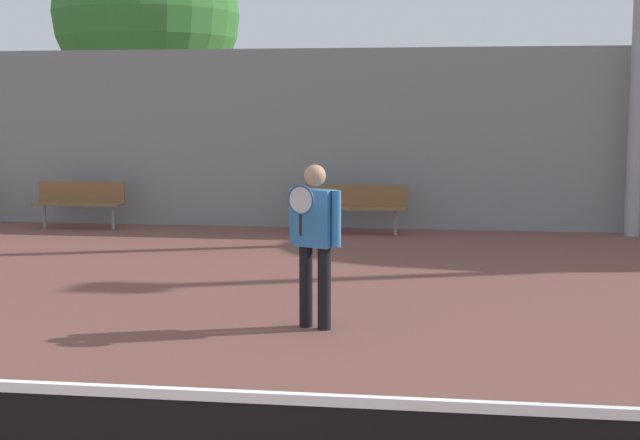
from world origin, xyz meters
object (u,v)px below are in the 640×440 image
(tennis_player, at_px, (315,235))
(bench_by_gate, at_px, (80,199))
(bench_courtside_near, at_px, (350,203))
(tree_green_broad, at_px, (147,15))

(tennis_player, bearing_deg, bench_by_gate, 150.93)
(bench_courtside_near, height_order, tree_green_broad, tree_green_broad)
(tennis_player, xyz_separation_m, tree_green_broad, (-5.68, 11.66, 3.49))
(tennis_player, bearing_deg, tree_green_broad, 138.94)
(bench_courtside_near, bearing_deg, tree_green_broad, 139.77)
(tennis_player, bearing_deg, bench_courtside_near, 115.90)
(bench_by_gate, height_order, tree_green_broad, tree_green_broad)
(bench_by_gate, bearing_deg, tree_green_broad, 91.12)
(bench_courtside_near, distance_m, tree_green_broad, 7.99)
(bench_by_gate, relative_size, tree_green_broad, 0.26)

